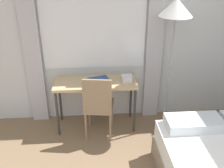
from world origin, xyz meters
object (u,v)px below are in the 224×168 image
Objects in this scene: book at (99,80)px; standing_lamp at (175,18)px; telephone at (127,78)px; desk at (96,86)px; desk_chair at (98,104)px.

standing_lamp is at bearing -8.44° from book.
standing_lamp reaches higher than book.
telephone is 0.40m from book.
desk_chair is at bearing -83.84° from desk.
standing_lamp is 5.71× the size of book.
standing_lamp is at bearing -6.37° from desk.
desk_chair is (0.03, -0.27, -0.14)m from desk.
desk is 1.42m from standing_lamp.
telephone is (0.42, 0.25, 0.26)m from desk_chair.
desk_chair reaches higher than telephone.
standing_lamp reaches higher than desk.
desk is 3.55× the size of book.
telephone is 0.50× the size of book.
standing_lamp is at bearing 16.85° from desk_chair.
desk_chair reaches higher than book.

